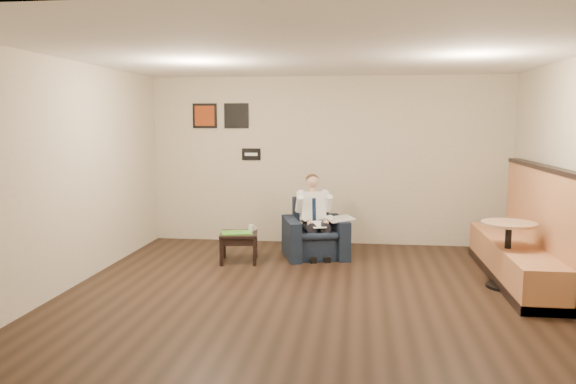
# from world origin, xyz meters

# --- Properties ---
(ground) EXTENTS (6.00, 6.00, 0.00)m
(ground) POSITION_xyz_m (0.00, 0.00, 0.00)
(ground) COLOR black
(ground) RESTS_ON ground
(wall_back) EXTENTS (6.00, 0.02, 2.80)m
(wall_back) POSITION_xyz_m (0.00, 3.00, 1.40)
(wall_back) COLOR beige
(wall_back) RESTS_ON ground
(wall_front) EXTENTS (6.00, 0.02, 2.80)m
(wall_front) POSITION_xyz_m (0.00, -3.00, 1.40)
(wall_front) COLOR beige
(wall_front) RESTS_ON ground
(wall_left) EXTENTS (0.02, 6.00, 2.80)m
(wall_left) POSITION_xyz_m (-3.00, 0.00, 1.40)
(wall_left) COLOR beige
(wall_left) RESTS_ON ground
(ceiling) EXTENTS (6.00, 6.00, 0.02)m
(ceiling) POSITION_xyz_m (0.00, 0.00, 2.80)
(ceiling) COLOR white
(ceiling) RESTS_ON wall_back
(seating_sign) EXTENTS (0.32, 0.02, 0.20)m
(seating_sign) POSITION_xyz_m (-1.30, 2.98, 1.50)
(seating_sign) COLOR black
(seating_sign) RESTS_ON wall_back
(art_print_left) EXTENTS (0.42, 0.03, 0.42)m
(art_print_left) POSITION_xyz_m (-2.10, 2.98, 2.15)
(art_print_left) COLOR #933412
(art_print_left) RESTS_ON wall_back
(art_print_right) EXTENTS (0.42, 0.03, 0.42)m
(art_print_right) POSITION_xyz_m (-1.55, 2.98, 2.15)
(art_print_right) COLOR black
(art_print_right) RESTS_ON wall_back
(armchair) EXTENTS (1.11, 1.11, 0.87)m
(armchair) POSITION_xyz_m (-0.13, 1.98, 0.44)
(armchair) COLOR black
(armchair) RESTS_ON ground
(seated_man) EXTENTS (0.78, 0.98, 1.19)m
(seated_man) POSITION_xyz_m (-0.09, 1.87, 0.60)
(seated_man) COLOR white
(seated_man) RESTS_ON armchair
(lap_papers) EXTENTS (0.28, 0.34, 0.01)m
(lap_papers) POSITION_xyz_m (-0.07, 1.78, 0.54)
(lap_papers) COLOR white
(lap_papers) RESTS_ON seated_man
(newspaper) EXTENTS (0.51, 0.57, 0.01)m
(newspaper) POSITION_xyz_m (0.25, 1.99, 0.59)
(newspaper) COLOR silver
(newspaper) RESTS_ON armchair
(side_table) EXTENTS (0.61, 0.61, 0.44)m
(side_table) POSITION_xyz_m (-1.21, 1.51, 0.22)
(side_table) COLOR black
(side_table) RESTS_ON ground
(green_folder) EXTENTS (0.51, 0.42, 0.01)m
(green_folder) POSITION_xyz_m (-1.23, 1.49, 0.44)
(green_folder) COLOR green
(green_folder) RESTS_ON side_table
(coffee_mug) EXTENTS (0.09, 0.09, 0.09)m
(coffee_mug) POSITION_xyz_m (-1.05, 1.65, 0.48)
(coffee_mug) COLOR white
(coffee_mug) RESTS_ON side_table
(smartphone) EXTENTS (0.14, 0.07, 0.01)m
(smartphone) POSITION_xyz_m (-1.18, 1.67, 0.44)
(smartphone) COLOR black
(smartphone) RESTS_ON side_table
(banquette) EXTENTS (0.69, 2.88, 1.47)m
(banquette) POSITION_xyz_m (2.59, 1.03, 0.74)
(banquette) COLOR #B47245
(banquette) RESTS_ON ground
(cafe_table) EXTENTS (0.74, 0.74, 0.82)m
(cafe_table) POSITION_xyz_m (2.37, 0.67, 0.41)
(cafe_table) COLOR tan
(cafe_table) RESTS_ON ground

